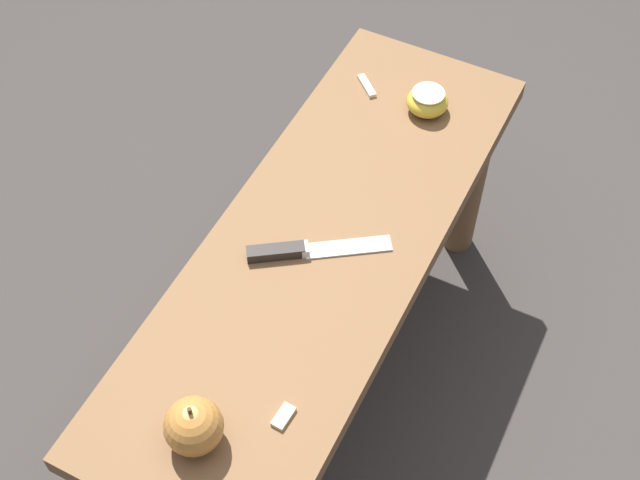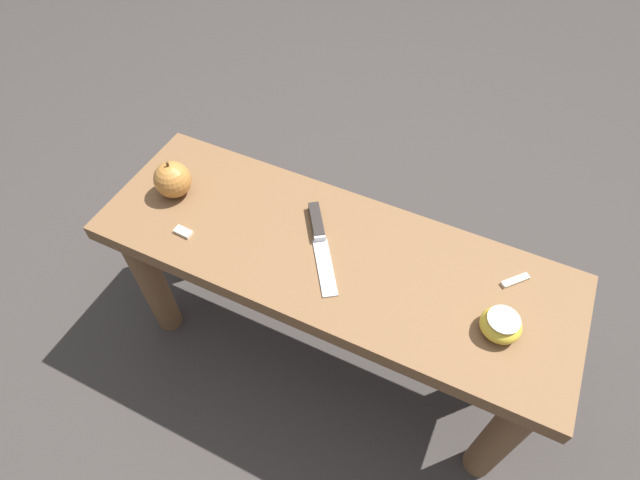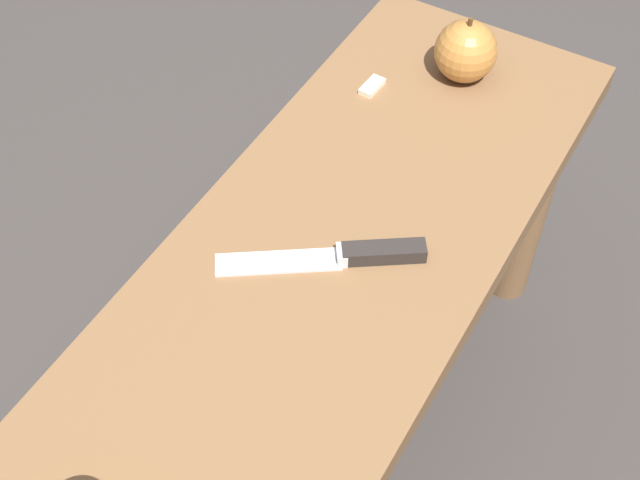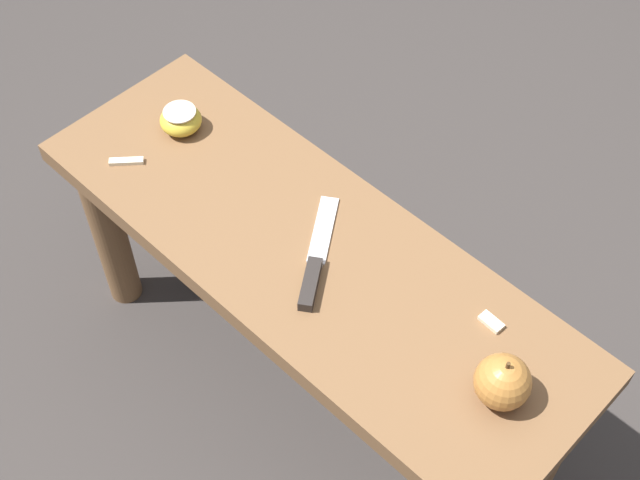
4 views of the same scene
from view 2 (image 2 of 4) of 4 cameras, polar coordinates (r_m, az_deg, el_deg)
name	(u,v)px [view 2 (image 2 of 4)]	position (r m, az deg, el deg)	size (l,w,h in m)	color
ground_plane	(328,349)	(1.50, 0.94, -12.37)	(8.00, 8.00, 0.00)	#383330
wooden_bench	(330,278)	(1.17, 1.17, -4.42)	(1.06, 0.36, 0.48)	brown
knife	(319,234)	(1.10, -0.13, 0.70)	(0.16, 0.22, 0.02)	silver
apple_whole	(172,180)	(1.21, -16.52, 6.61)	(0.09, 0.09, 0.10)	#B27233
apple_cut	(501,325)	(1.02, 19.97, -9.10)	(0.08, 0.08, 0.05)	gold
apple_slice_near_knife	(183,232)	(1.15, -15.36, 0.90)	(0.04, 0.02, 0.01)	beige
apple_slice_center	(515,280)	(1.11, 21.42, -4.33)	(0.05, 0.06, 0.01)	beige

